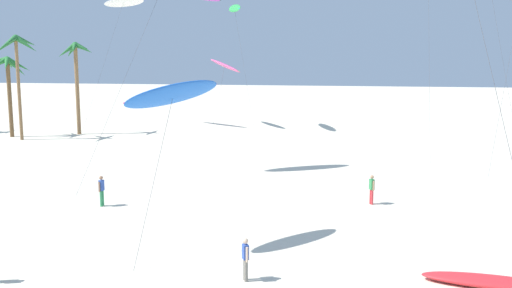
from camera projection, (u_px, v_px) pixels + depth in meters
palm_tree_1 at (7, 71)px, 58.12m from camera, size 4.24×4.51×8.18m
palm_tree_2 at (17, 52)px, 55.76m from camera, size 4.35×5.05×10.26m
palm_tree_3 at (76, 62)px, 59.95m from camera, size 3.80×4.22×9.66m
flying_kite_2 at (173, 94)px, 24.27m from camera, size 3.62×5.36×7.54m
flying_kite_7 at (123, 3)px, 65.31m from camera, size 7.37×8.29×14.72m
flying_kite_8 at (234, 8)px, 63.23m from camera, size 5.01×8.82×14.23m
flying_kite_9 at (225, 65)px, 67.11m from camera, size 6.05×9.70×8.21m
grounded_kite_1 at (494, 282)px, 20.85m from camera, size 5.14×1.74×0.37m
person_foreground_walker at (372, 188)px, 32.31m from camera, size 0.31×0.47×1.67m
person_near_right at (245, 257)px, 21.33m from camera, size 0.31×0.47×1.63m
person_mid_field at (102, 190)px, 31.89m from camera, size 0.24×0.51×1.71m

